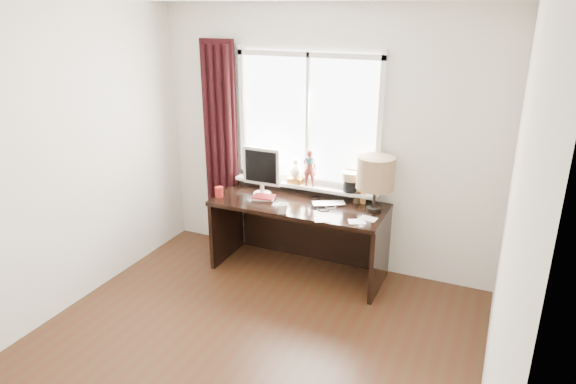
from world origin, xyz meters
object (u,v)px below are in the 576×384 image
at_px(desk, 303,222).
at_px(table_lamp, 376,173).
at_px(mug, 283,208).
at_px(red_cup, 219,192).
at_px(monitor, 262,168).
at_px(laptop, 329,204).

height_order(desk, table_lamp, table_lamp).
relative_size(mug, red_cup, 0.98).
height_order(monitor, table_lamp, table_lamp).
xyz_separation_m(monitor, table_lamp, (1.15, 0.04, 0.09)).
height_order(red_cup, table_lamp, table_lamp).
xyz_separation_m(laptop, table_lamp, (0.43, 0.05, 0.35)).
distance_m(desk, table_lamp, 0.93).
relative_size(laptop, monitor, 0.64).
relative_size(mug, table_lamp, 0.20).
xyz_separation_m(red_cup, monitor, (0.36, 0.24, 0.23)).
height_order(mug, red_cup, red_cup).
xyz_separation_m(mug, red_cup, (-0.76, 0.13, 0.00)).
bearing_deg(monitor, red_cup, -146.62).
distance_m(mug, monitor, 0.59).
distance_m(desk, monitor, 0.68).
relative_size(monitor, table_lamp, 0.94).
bearing_deg(mug, laptop, 49.10).
relative_size(desk, monitor, 3.47).
bearing_deg(monitor, desk, 3.24).
bearing_deg(table_lamp, red_cup, -169.40).
height_order(laptop, mug, mug).
relative_size(laptop, mug, 3.03).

